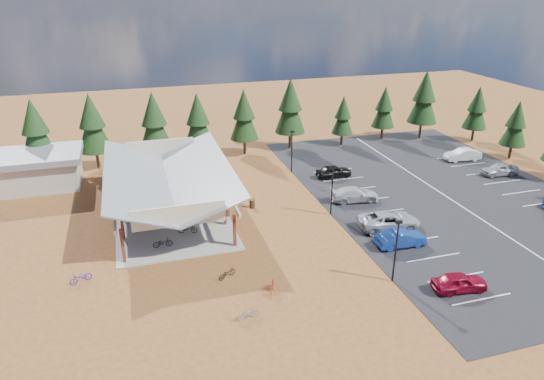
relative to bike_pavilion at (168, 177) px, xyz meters
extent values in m
plane|color=brown|center=(10.00, -7.00, -3.82)|extent=(140.00, 140.00, 0.00)
cube|color=black|center=(28.50, -4.00, -3.80)|extent=(27.00, 44.00, 0.04)
cube|color=gray|center=(0.00, 0.00, -3.77)|extent=(10.60, 18.60, 0.10)
cube|color=#562318|center=(-4.60, -8.40, -2.22)|extent=(0.25, 0.25, 3.00)
cube|color=#562318|center=(-4.60, -4.20, -2.22)|extent=(0.25, 0.25, 3.00)
cube|color=#562318|center=(-4.60, 0.00, -2.22)|extent=(0.25, 0.25, 3.00)
cube|color=#562318|center=(-4.60, 4.20, -2.22)|extent=(0.25, 0.25, 3.00)
cube|color=#562318|center=(-4.60, 8.40, -2.22)|extent=(0.25, 0.25, 3.00)
cube|color=#562318|center=(4.60, -8.40, -2.22)|extent=(0.25, 0.25, 3.00)
cube|color=#562318|center=(4.60, -4.20, -2.22)|extent=(0.25, 0.25, 3.00)
cube|color=#562318|center=(4.60, 0.00, -2.22)|extent=(0.25, 0.25, 3.00)
cube|color=#562318|center=(4.60, 4.20, -2.22)|extent=(0.25, 0.25, 3.00)
cube|color=#562318|center=(4.60, 8.40, -2.22)|extent=(0.25, 0.25, 3.00)
cube|color=beige|center=(-5.00, 0.00, -0.72)|extent=(0.22, 18.00, 0.35)
cube|color=beige|center=(5.00, 0.00, -0.72)|extent=(0.22, 18.00, 0.35)
cube|color=slate|center=(-2.90, 0.00, 0.18)|extent=(5.85, 19.40, 2.13)
cube|color=slate|center=(2.90, 0.00, 0.18)|extent=(5.85, 19.40, 2.13)
cube|color=beige|center=(0.00, -9.00, 0.08)|extent=(7.50, 0.15, 1.80)
cube|color=beige|center=(0.00, 9.00, 0.08)|extent=(7.50, 0.15, 1.80)
cube|color=#ADA593|center=(-14.00, 11.00, -2.22)|extent=(10.00, 6.00, 3.20)
cube|color=slate|center=(-14.00, 11.00, -0.27)|extent=(11.00, 7.00, 0.70)
cylinder|color=black|center=(15.00, -17.00, -1.32)|extent=(0.14, 0.14, 5.00)
cube|color=black|center=(15.00, -17.00, 1.23)|extent=(0.50, 0.25, 0.18)
cylinder|color=black|center=(15.00, -5.00, -1.32)|extent=(0.14, 0.14, 5.00)
cube|color=black|center=(15.00, -5.00, 1.23)|extent=(0.50, 0.25, 0.18)
cylinder|color=black|center=(15.00, 7.00, -1.32)|extent=(0.14, 0.14, 5.00)
cube|color=black|center=(15.00, 7.00, 1.23)|extent=(0.50, 0.25, 0.18)
cylinder|color=#412517|center=(5.11, -2.52, -3.37)|extent=(0.60, 0.60, 0.90)
cylinder|color=#412517|center=(8.00, -1.27, -3.37)|extent=(0.60, 0.60, 0.90)
cylinder|color=#382314|center=(-13.39, 14.57, -2.70)|extent=(0.36, 0.36, 2.24)
cone|color=black|center=(-13.39, 14.57, 1.10)|extent=(3.94, 3.94, 5.37)
cone|color=black|center=(-13.39, 14.57, 3.34)|extent=(3.04, 3.04, 4.03)
cylinder|color=#382314|center=(-7.25, 15.21, -2.69)|extent=(0.36, 0.36, 2.26)
cone|color=black|center=(-7.25, 15.21, 1.14)|extent=(3.97, 3.97, 5.42)
cone|color=black|center=(-7.25, 15.21, 3.40)|extent=(3.07, 3.07, 4.06)
cylinder|color=#382314|center=(-0.15, 14.10, -2.70)|extent=(0.36, 0.36, 2.25)
cone|color=black|center=(-0.15, 14.10, 1.12)|extent=(3.96, 3.96, 5.40)
cone|color=black|center=(-0.15, 14.10, 3.37)|extent=(3.06, 3.06, 4.05)
cylinder|color=#382314|center=(5.12, 14.02, -2.76)|extent=(0.36, 0.36, 2.13)
cone|color=black|center=(5.12, 14.02, 0.87)|extent=(3.76, 3.76, 5.12)
cone|color=black|center=(5.12, 14.02, 3.00)|extent=(2.90, 2.90, 3.84)
cylinder|color=#382314|center=(11.24, 15.19, -2.77)|extent=(0.36, 0.36, 2.11)
cone|color=black|center=(11.24, 15.19, 0.82)|extent=(3.71, 3.71, 5.06)
cone|color=black|center=(11.24, 15.19, 2.93)|extent=(2.87, 2.87, 3.80)
cylinder|color=#382314|center=(17.70, 15.70, -2.66)|extent=(0.36, 0.36, 2.33)
cone|color=black|center=(17.70, 15.70, 1.30)|extent=(4.10, 4.10, 5.59)
cone|color=black|center=(17.70, 15.70, 3.63)|extent=(3.17, 3.17, 4.19)
cylinder|color=#382314|center=(25.13, 15.04, -2.98)|extent=(0.36, 0.36, 1.68)
cone|color=black|center=(25.13, 15.04, -0.12)|extent=(2.97, 2.97, 4.04)
cone|color=black|center=(25.13, 15.04, 1.57)|extent=(2.29, 2.29, 3.03)
cylinder|color=#382314|center=(31.86, 15.90, -2.89)|extent=(0.36, 0.36, 1.87)
cone|color=black|center=(31.86, 15.90, 0.28)|extent=(3.28, 3.28, 4.48)
cone|color=black|center=(31.86, 15.90, 2.15)|extent=(2.54, 2.54, 3.36)
cylinder|color=#382314|center=(37.43, 14.75, -2.63)|extent=(0.36, 0.36, 2.39)
cone|color=black|center=(37.43, 14.75, 1.43)|extent=(4.20, 4.20, 5.73)
cone|color=black|center=(37.43, 14.75, 3.82)|extent=(3.25, 3.25, 4.30)
cylinder|color=#382314|center=(43.66, 3.61, -2.90)|extent=(0.36, 0.36, 1.84)
cone|color=black|center=(43.66, 3.61, 0.23)|extent=(3.24, 3.24, 4.42)
cone|color=black|center=(43.66, 3.61, 2.07)|extent=(2.50, 2.50, 3.31)
cylinder|color=#382314|center=(43.85, 11.33, -2.87)|extent=(0.36, 0.36, 1.91)
cone|color=black|center=(43.85, 11.33, 0.38)|extent=(3.37, 3.37, 4.59)
cone|color=black|center=(43.85, 11.33, 2.30)|extent=(2.60, 2.60, 3.44)
imported|color=black|center=(-1.40, -6.90, -3.29)|extent=(1.66, 0.59, 0.87)
imported|color=gray|center=(-0.94, -3.18, -3.24)|extent=(1.66, 0.67, 0.97)
imported|color=navy|center=(-0.71, 2.63, -3.22)|extent=(1.93, 0.72, 1.00)
imported|color=maroon|center=(-1.85, 7.10, -3.28)|extent=(1.53, 0.80, 0.88)
imported|color=black|center=(0.98, -5.02, -3.26)|extent=(1.85, 1.05, 0.92)
imported|color=#95989D|center=(3.36, -0.35, -3.20)|extent=(1.81, 0.87, 1.05)
imported|color=#1F4596|center=(1.20, 1.16, -3.27)|extent=(1.80, 0.91, 0.90)
imported|color=#A02A0E|center=(3.31, 5.35, -3.20)|extent=(1.81, 0.82, 1.05)
imported|color=#10118C|center=(-7.83, -10.40, -3.38)|extent=(1.79, 1.23, 0.89)
imported|color=maroon|center=(5.73, -15.86, -3.28)|extent=(1.17, 1.86, 1.08)
imported|color=black|center=(2.96, -12.96, -3.41)|extent=(1.66, 1.20, 0.83)
imported|color=gray|center=(3.31, -18.29, -3.34)|extent=(1.67, 0.76, 0.97)
imported|color=maroon|center=(4.54, -1.72, -3.34)|extent=(1.22, 1.59, 0.96)
imported|color=maroon|center=(19.07, -19.52, -3.09)|extent=(4.26, 2.10, 1.40)
imported|color=navy|center=(18.32, -12.50, -3.05)|extent=(4.49, 1.64, 1.47)
imported|color=#A2A6AB|center=(18.97, -9.25, -2.98)|extent=(5.98, 3.19, 1.60)
imported|color=#B2B2B2|center=(18.59, -2.80, -3.05)|extent=(5.27, 2.72, 1.46)
imported|color=black|center=(19.19, 4.03, -3.07)|extent=(4.27, 1.91, 1.43)
imported|color=#A2A4AA|center=(38.13, -1.05, -3.05)|extent=(4.45, 2.08, 1.47)
imported|color=silver|center=(37.21, 4.61, -3.02)|extent=(4.75, 2.05, 1.52)
camera|label=1|loc=(-2.82, -44.35, 17.34)|focal=32.00mm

